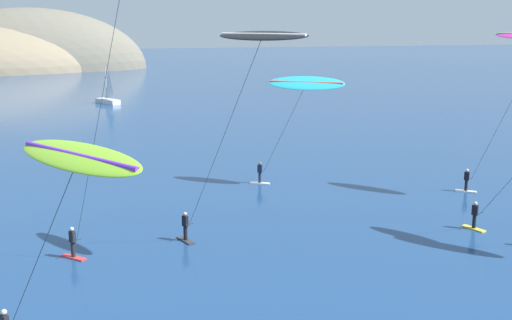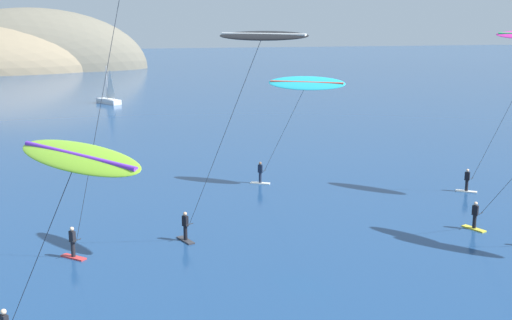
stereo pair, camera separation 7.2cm
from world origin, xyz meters
TOP-DOWN VIEW (x-y plane):
  - sailboat_far at (-2.32, 91.11)m, footprint 3.83×5.61m
  - kitesurfer_cyan at (9.24, 35.24)m, footprint 6.43×4.81m
  - kitesurfer_orange at (-4.66, 21.13)m, footprint 5.78×7.04m
  - kitesurfer_black at (1.70, 21.27)m, footprint 5.57×8.11m
  - kitesurfer_lime at (-6.94, 10.78)m, footprint 5.60×8.20m

SIDE VIEW (x-z plane):
  - sailboat_far at x=-2.32m, z-range -2.21..3.49m
  - kitesurfer_cyan at x=9.24m, z-range 3.18..11.51m
  - kitesurfer_lime at x=-6.94m, z-range 3.32..11.95m
  - kitesurfer_black at x=1.70m, z-range 4.68..16.46m
  - kitesurfer_orange at x=-4.66m, z-range 5.65..19.90m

